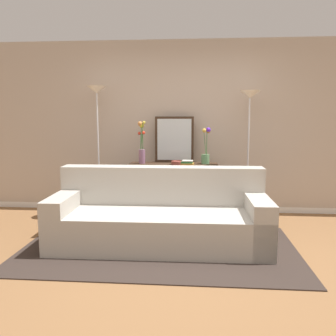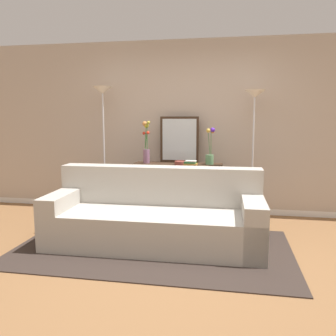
{
  "view_description": "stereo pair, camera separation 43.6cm",
  "coord_description": "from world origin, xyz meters",
  "px_view_note": "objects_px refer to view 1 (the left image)",
  "views": [
    {
      "loc": [
        0.19,
        -3.36,
        1.47
      ],
      "look_at": [
        -0.18,
        1.11,
        0.82
      ],
      "focal_mm": 37.46,
      "sensor_mm": 36.0,
      "label": 1
    },
    {
      "loc": [
        0.62,
        -3.3,
        1.47
      ],
      "look_at": [
        -0.18,
        1.11,
        0.82
      ],
      "focal_mm": 37.46,
      "sensor_mm": 36.0,
      "label": 2
    }
  ],
  "objects_px": {
    "wall_mirror": "(174,140)",
    "console_table": "(173,180)",
    "book_row_under_console": "(148,212)",
    "fruit_bowl": "(177,163)",
    "couch": "(160,218)",
    "floor_lamp_left": "(97,115)",
    "book_stack": "(187,163)",
    "vase_tall_flowers": "(142,146)",
    "floor_lamp_right": "(249,119)",
    "vase_short_flowers": "(206,151)"
  },
  "relations": [
    {
      "from": "vase_tall_flowers",
      "to": "floor_lamp_left",
      "type": "bearing_deg",
      "value": -174.78
    },
    {
      "from": "book_row_under_console",
      "to": "fruit_bowl",
      "type": "bearing_deg",
      "value": -15.78
    },
    {
      "from": "floor_lamp_left",
      "to": "fruit_bowl",
      "type": "distance_m",
      "value": 1.35
    },
    {
      "from": "wall_mirror",
      "to": "book_stack",
      "type": "height_order",
      "value": "wall_mirror"
    },
    {
      "from": "couch",
      "to": "console_table",
      "type": "relative_size",
      "value": 1.89
    },
    {
      "from": "floor_lamp_left",
      "to": "book_stack",
      "type": "height_order",
      "value": "floor_lamp_left"
    },
    {
      "from": "book_stack",
      "to": "book_row_under_console",
      "type": "distance_m",
      "value": 0.98
    },
    {
      "from": "console_table",
      "to": "wall_mirror",
      "type": "distance_m",
      "value": 0.61
    },
    {
      "from": "couch",
      "to": "vase_short_flowers",
      "type": "bearing_deg",
      "value": 65.29
    },
    {
      "from": "floor_lamp_left",
      "to": "floor_lamp_right",
      "type": "distance_m",
      "value": 2.17
    },
    {
      "from": "floor_lamp_right",
      "to": "fruit_bowl",
      "type": "distance_m",
      "value": 1.18
    },
    {
      "from": "vase_tall_flowers",
      "to": "fruit_bowl",
      "type": "xyz_separation_m",
      "value": [
        0.53,
        -0.12,
        -0.23
      ]
    },
    {
      "from": "couch",
      "to": "console_table",
      "type": "xyz_separation_m",
      "value": [
        0.08,
        1.18,
        0.24
      ]
    },
    {
      "from": "floor_lamp_right",
      "to": "vase_tall_flowers",
      "type": "bearing_deg",
      "value": 177.83
    },
    {
      "from": "console_table",
      "to": "book_row_under_console",
      "type": "xyz_separation_m",
      "value": [
        -0.39,
        0.0,
        -0.5
      ]
    },
    {
      "from": "fruit_bowl",
      "to": "book_row_under_console",
      "type": "xyz_separation_m",
      "value": [
        -0.45,
        0.13,
        -0.77
      ]
    },
    {
      "from": "vase_tall_flowers",
      "to": "floor_lamp_right",
      "type": "bearing_deg",
      "value": -2.17
    },
    {
      "from": "floor_lamp_right",
      "to": "fruit_bowl",
      "type": "height_order",
      "value": "floor_lamp_right"
    },
    {
      "from": "floor_lamp_right",
      "to": "wall_mirror",
      "type": "relative_size",
      "value": 2.68
    },
    {
      "from": "console_table",
      "to": "book_row_under_console",
      "type": "height_order",
      "value": "console_table"
    },
    {
      "from": "floor_lamp_right",
      "to": "vase_short_flowers",
      "type": "bearing_deg",
      "value": 171.98
    },
    {
      "from": "book_stack",
      "to": "book_row_under_console",
      "type": "bearing_deg",
      "value": 168.07
    },
    {
      "from": "wall_mirror",
      "to": "vase_tall_flowers",
      "type": "relative_size",
      "value": 1.1
    },
    {
      "from": "book_stack",
      "to": "fruit_bowl",
      "type": "bearing_deg",
      "value": -179.37
    },
    {
      "from": "couch",
      "to": "book_stack",
      "type": "bearing_deg",
      "value": 74.97
    },
    {
      "from": "book_stack",
      "to": "wall_mirror",
      "type": "bearing_deg",
      "value": 124.96
    },
    {
      "from": "couch",
      "to": "wall_mirror",
      "type": "bearing_deg",
      "value": 86.67
    },
    {
      "from": "console_table",
      "to": "floor_lamp_right",
      "type": "distance_m",
      "value": 1.39
    },
    {
      "from": "console_table",
      "to": "wall_mirror",
      "type": "bearing_deg",
      "value": 89.81
    },
    {
      "from": "wall_mirror",
      "to": "console_table",
      "type": "bearing_deg",
      "value": -90.19
    },
    {
      "from": "floor_lamp_left",
      "to": "vase_tall_flowers",
      "type": "bearing_deg",
      "value": 5.22
    },
    {
      "from": "wall_mirror",
      "to": "book_row_under_console",
      "type": "relative_size",
      "value": 2.38
    },
    {
      "from": "console_table",
      "to": "floor_lamp_right",
      "type": "height_order",
      "value": "floor_lamp_right"
    },
    {
      "from": "console_table",
      "to": "wall_mirror",
      "type": "xyz_separation_m",
      "value": [
        0.0,
        0.17,
        0.59
      ]
    },
    {
      "from": "vase_tall_flowers",
      "to": "book_stack",
      "type": "relative_size",
      "value": 3.13
    },
    {
      "from": "console_table",
      "to": "book_stack",
      "type": "xyz_separation_m",
      "value": [
        0.2,
        -0.13,
        0.27
      ]
    },
    {
      "from": "vase_tall_flowers",
      "to": "fruit_bowl",
      "type": "height_order",
      "value": "vase_tall_flowers"
    },
    {
      "from": "floor_lamp_left",
      "to": "floor_lamp_right",
      "type": "xyz_separation_m",
      "value": [
        2.17,
        -0.0,
        -0.06
      ]
    },
    {
      "from": "couch",
      "to": "fruit_bowl",
      "type": "relative_size",
      "value": 14.45
    },
    {
      "from": "floor_lamp_left",
      "to": "fruit_bowl",
      "type": "bearing_deg",
      "value": -2.89
    },
    {
      "from": "vase_short_flowers",
      "to": "book_stack",
      "type": "bearing_deg",
      "value": -152.07
    },
    {
      "from": "console_table",
      "to": "wall_mirror",
      "type": "relative_size",
      "value": 1.89
    },
    {
      "from": "book_row_under_console",
      "to": "console_table",
      "type": "bearing_deg",
      "value": -0.0
    },
    {
      "from": "vase_tall_flowers",
      "to": "vase_short_flowers",
      "type": "xyz_separation_m",
      "value": [
        0.94,
        0.03,
        -0.07
      ]
    },
    {
      "from": "console_table",
      "to": "vase_short_flowers",
      "type": "relative_size",
      "value": 2.45
    },
    {
      "from": "vase_short_flowers",
      "to": "couch",
      "type": "bearing_deg",
      "value": -114.71
    },
    {
      "from": "floor_lamp_left",
      "to": "fruit_bowl",
      "type": "relative_size",
      "value": 11.29
    },
    {
      "from": "book_stack",
      "to": "book_row_under_console",
      "type": "relative_size",
      "value": 0.69
    },
    {
      "from": "console_table",
      "to": "book_row_under_console",
      "type": "bearing_deg",
      "value": 180.0
    },
    {
      "from": "console_table",
      "to": "fruit_bowl",
      "type": "bearing_deg",
      "value": -64.89
    }
  ]
}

